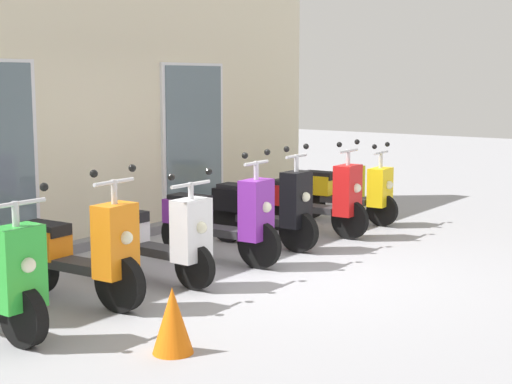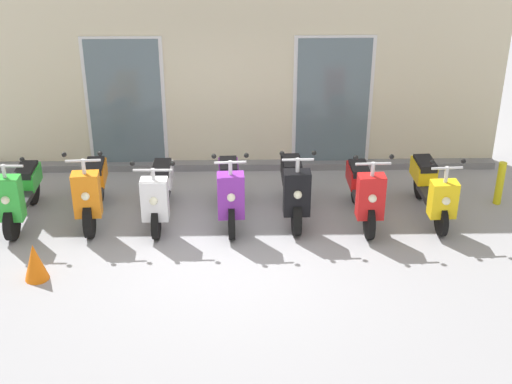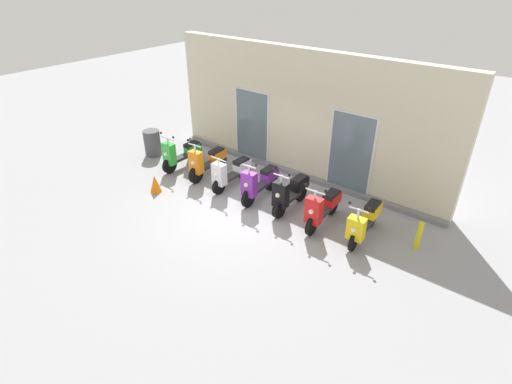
{
  "view_description": "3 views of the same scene",
  "coord_description": "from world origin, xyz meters",
  "px_view_note": "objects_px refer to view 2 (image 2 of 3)",
  "views": [
    {
      "loc": [
        -6.75,
        -4.59,
        2.1
      ],
      "look_at": [
        0.07,
        0.35,
        0.85
      ],
      "focal_mm": 54.39,
      "sensor_mm": 36.0,
      "label": 1
    },
    {
      "loc": [
        0.24,
        -9.04,
        5.58
      ],
      "look_at": [
        0.41,
        0.71,
        0.52
      ],
      "focal_mm": 52.72,
      "sensor_mm": 36.0,
      "label": 2
    },
    {
      "loc": [
        5.82,
        -6.72,
        5.69
      ],
      "look_at": [
        0.31,
        0.29,
        0.54
      ],
      "focal_mm": 28.12,
      "sensor_mm": 36.0,
      "label": 3
    }
  ],
  "objects_px": {
    "scooter_green": "(19,193)",
    "scooter_orange": "(92,190)",
    "scooter_white": "(159,191)",
    "scooter_purple": "(230,190)",
    "scooter_yellow": "(432,188)",
    "traffic_cone": "(35,262)",
    "scooter_black": "(294,188)",
    "scooter_red": "(364,191)",
    "curb_bollard": "(500,183)"
  },
  "relations": [
    {
      "from": "scooter_purple",
      "to": "curb_bollard",
      "type": "bearing_deg",
      "value": 6.21
    },
    {
      "from": "scooter_orange",
      "to": "scooter_black",
      "type": "height_order",
      "value": "scooter_orange"
    },
    {
      "from": "scooter_purple",
      "to": "scooter_black",
      "type": "height_order",
      "value": "scooter_purple"
    },
    {
      "from": "scooter_green",
      "to": "traffic_cone",
      "type": "bearing_deg",
      "value": -69.58
    },
    {
      "from": "scooter_green",
      "to": "scooter_red",
      "type": "bearing_deg",
      "value": -0.7
    },
    {
      "from": "scooter_red",
      "to": "traffic_cone",
      "type": "distance_m",
      "value": 4.75
    },
    {
      "from": "scooter_orange",
      "to": "scooter_purple",
      "type": "height_order",
      "value": "scooter_orange"
    },
    {
      "from": "scooter_white",
      "to": "scooter_red",
      "type": "height_order",
      "value": "scooter_red"
    },
    {
      "from": "scooter_purple",
      "to": "scooter_black",
      "type": "distance_m",
      "value": 0.95
    },
    {
      "from": "scooter_orange",
      "to": "curb_bollard",
      "type": "xyz_separation_m",
      "value": [
        6.21,
        0.38,
        -0.13
      ]
    },
    {
      "from": "scooter_purple",
      "to": "scooter_yellow",
      "type": "xyz_separation_m",
      "value": [
        3.02,
        0.08,
        -0.04
      ]
    },
    {
      "from": "scooter_orange",
      "to": "curb_bollard",
      "type": "distance_m",
      "value": 6.23
    },
    {
      "from": "scooter_red",
      "to": "scooter_yellow",
      "type": "height_order",
      "value": "scooter_red"
    },
    {
      "from": "scooter_green",
      "to": "scooter_orange",
      "type": "bearing_deg",
      "value": 3.2
    },
    {
      "from": "scooter_purple",
      "to": "scooter_green",
      "type": "bearing_deg",
      "value": 179.65
    },
    {
      "from": "scooter_purple",
      "to": "curb_bollard",
      "type": "relative_size",
      "value": 2.33
    },
    {
      "from": "scooter_white",
      "to": "scooter_yellow",
      "type": "relative_size",
      "value": 0.98
    },
    {
      "from": "curb_bollard",
      "to": "scooter_purple",
      "type": "bearing_deg",
      "value": -173.79
    },
    {
      "from": "scooter_black",
      "to": "scooter_yellow",
      "type": "relative_size",
      "value": 0.96
    },
    {
      "from": "scooter_orange",
      "to": "curb_bollard",
      "type": "height_order",
      "value": "scooter_orange"
    },
    {
      "from": "scooter_orange",
      "to": "scooter_purple",
      "type": "bearing_deg",
      "value": -2.2
    },
    {
      "from": "scooter_green",
      "to": "scooter_yellow",
      "type": "bearing_deg",
      "value": 0.57
    },
    {
      "from": "scooter_purple",
      "to": "traffic_cone",
      "type": "bearing_deg",
      "value": -148.85
    },
    {
      "from": "curb_bollard",
      "to": "scooter_black",
      "type": "bearing_deg",
      "value": -173.1
    },
    {
      "from": "scooter_orange",
      "to": "scooter_purple",
      "type": "relative_size",
      "value": 0.99
    },
    {
      "from": "scooter_orange",
      "to": "scooter_white",
      "type": "relative_size",
      "value": 1.03
    },
    {
      "from": "scooter_purple",
      "to": "scooter_red",
      "type": "distance_m",
      "value": 1.98
    },
    {
      "from": "scooter_purple",
      "to": "traffic_cone",
      "type": "xyz_separation_m",
      "value": [
        -2.53,
        -1.53,
        -0.25
      ]
    },
    {
      "from": "scooter_black",
      "to": "traffic_cone",
      "type": "distance_m",
      "value": 3.83
    },
    {
      "from": "scooter_white",
      "to": "scooter_black",
      "type": "distance_m",
      "value": 2.0
    },
    {
      "from": "traffic_cone",
      "to": "scooter_black",
      "type": "bearing_deg",
      "value": 24.58
    },
    {
      "from": "scooter_purple",
      "to": "curb_bollard",
      "type": "distance_m",
      "value": 4.2
    },
    {
      "from": "scooter_green",
      "to": "scooter_black",
      "type": "distance_m",
      "value": 4.06
    },
    {
      "from": "scooter_red",
      "to": "scooter_purple",
      "type": "bearing_deg",
      "value": 178.76
    },
    {
      "from": "scooter_green",
      "to": "scooter_orange",
      "type": "height_order",
      "value": "scooter_orange"
    },
    {
      "from": "scooter_orange",
      "to": "scooter_white",
      "type": "bearing_deg",
      "value": -2.7
    },
    {
      "from": "scooter_purple",
      "to": "scooter_black",
      "type": "relative_size",
      "value": 1.05
    },
    {
      "from": "scooter_purple",
      "to": "scooter_yellow",
      "type": "relative_size",
      "value": 1.01
    },
    {
      "from": "scooter_green",
      "to": "curb_bollard",
      "type": "xyz_separation_m",
      "value": [
        7.27,
        0.43,
        -0.12
      ]
    },
    {
      "from": "scooter_orange",
      "to": "traffic_cone",
      "type": "distance_m",
      "value": 1.69
    },
    {
      "from": "scooter_black",
      "to": "curb_bollard",
      "type": "distance_m",
      "value": 3.25
    },
    {
      "from": "scooter_green",
      "to": "curb_bollard",
      "type": "distance_m",
      "value": 7.29
    },
    {
      "from": "scooter_black",
      "to": "scooter_yellow",
      "type": "xyz_separation_m",
      "value": [
        2.07,
        0.02,
        -0.02
      ]
    },
    {
      "from": "scooter_red",
      "to": "traffic_cone",
      "type": "xyz_separation_m",
      "value": [
        -4.51,
        -1.48,
        -0.23
      ]
    },
    {
      "from": "scooter_green",
      "to": "scooter_red",
      "type": "relative_size",
      "value": 0.99
    },
    {
      "from": "scooter_black",
      "to": "traffic_cone",
      "type": "relative_size",
      "value": 2.98
    },
    {
      "from": "scooter_green",
      "to": "scooter_red",
      "type": "height_order",
      "value": "scooter_red"
    },
    {
      "from": "traffic_cone",
      "to": "scooter_yellow",
      "type": "bearing_deg",
      "value": 16.16
    },
    {
      "from": "scooter_black",
      "to": "scooter_red",
      "type": "distance_m",
      "value": 1.03
    },
    {
      "from": "scooter_yellow",
      "to": "traffic_cone",
      "type": "height_order",
      "value": "scooter_yellow"
    }
  ]
}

